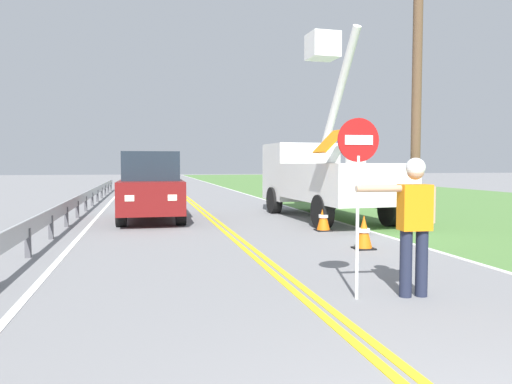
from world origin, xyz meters
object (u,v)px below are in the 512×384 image
flagger_worker (414,218)px  traffic_cone_lead (364,233)px  stop_sign_paddle (358,167)px  oncoming_suv_nearest (151,186)px  utility_pole_near (417,85)px  traffic_cone_mid (323,218)px  utility_bucket_truck (321,174)px

flagger_worker → traffic_cone_lead: bearing=74.8°
stop_sign_paddle → oncoming_suv_nearest: bearing=104.4°
flagger_worker → utility_pole_near: (4.37, 7.28, 3.01)m
flagger_worker → traffic_cone_mid: 6.36m
oncoming_suv_nearest → utility_pole_near: 8.51m
flagger_worker → traffic_cone_lead: 3.66m
utility_bucket_truck → traffic_cone_lead: 5.94m
oncoming_suv_nearest → traffic_cone_mid: oncoming_suv_nearest is taller
oncoming_suv_nearest → utility_pole_near: size_ratio=0.60×
oncoming_suv_nearest → utility_bucket_truck: bearing=-5.2°
traffic_cone_mid → utility_pole_near: bearing=18.1°
stop_sign_paddle → utility_pole_near: 9.17m
traffic_cone_lead → oncoming_suv_nearest: bearing=124.0°
utility_bucket_truck → traffic_cone_lead: (-1.19, -5.71, -1.09)m
utility_bucket_truck → oncoming_suv_nearest: utility_bucket_truck is taller
stop_sign_paddle → traffic_cone_lead: 4.05m
utility_pole_near → traffic_cone_lead: 6.34m
utility_pole_near → traffic_cone_lead: size_ratio=11.07×
flagger_worker → oncoming_suv_nearest: size_ratio=0.39×
traffic_cone_lead → traffic_cone_mid: 2.76m
oncoming_suv_nearest → traffic_cone_mid: size_ratio=6.62×
flagger_worker → stop_sign_paddle: stop_sign_paddle is taller
stop_sign_paddle → traffic_cone_mid: stop_sign_paddle is taller
stop_sign_paddle → utility_bucket_truck: bearing=72.3°
flagger_worker → utility_pole_near: bearing=59.0°
oncoming_suv_nearest → traffic_cone_mid: (4.34, -3.44, -0.72)m
utility_bucket_truck → flagger_worker: bearing=-103.1°
oncoming_suv_nearest → traffic_cone_lead: oncoming_suv_nearest is taller
flagger_worker → utility_bucket_truck: size_ratio=0.26×
oncoming_suv_nearest → utility_pole_near: bearing=-17.4°
traffic_cone_lead → utility_bucket_truck: bearing=78.2°
oncoming_suv_nearest → traffic_cone_lead: (4.18, -6.20, -0.72)m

